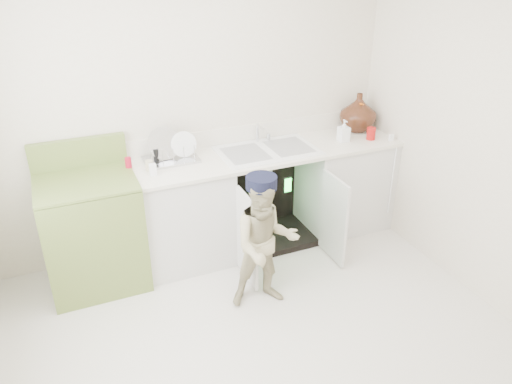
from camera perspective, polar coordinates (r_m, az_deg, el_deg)
ground at (r=3.68m, az=1.10°, el=-16.46°), size 3.50×3.50×0.00m
room_shell at (r=2.97m, az=1.30°, el=1.38°), size 6.00×5.50×1.26m
counter_run at (r=4.52m, az=1.67°, el=-0.07°), size 2.44×1.02×1.26m
avocado_stove at (r=4.16m, az=-18.13°, el=-4.20°), size 0.74×0.65×1.15m
repair_worker at (r=3.69m, az=1.07°, el=-5.78°), size 0.73×0.72×1.07m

